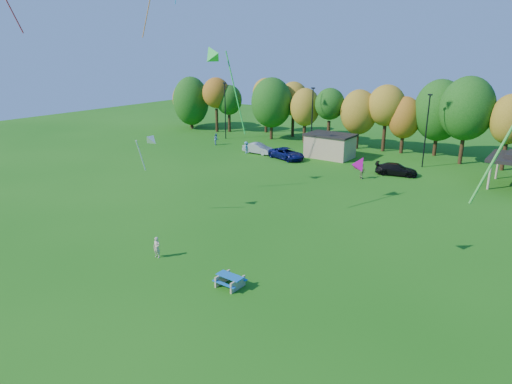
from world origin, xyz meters
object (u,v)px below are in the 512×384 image
Objects in this scene: car_c at (287,154)px; car_d at (396,169)px; kite_flyer at (157,247)px; car_a at (260,148)px; picnic_table at (230,280)px; car_b at (258,148)px.

car_c is 14.84m from car_d.
kite_flyer reaches higher than car_d.
kite_flyer is 0.37× the size of car_a.
car_d reaches higher than picnic_table.
car_a reaches higher than picnic_table.
picnic_table is 1.14× the size of kite_flyer.
car_c is (5.34, -1.28, 0.04)m from car_a.
kite_flyer reaches higher than car_c.
kite_flyer is 35.26m from car_a.
car_d is (20.16, -0.60, -0.01)m from car_a.
car_a is 0.86× the size of car_d.
car_a is 0.77× the size of car_c.
car_d is at bearing -90.38° from car_b.
kite_flyer is at bearing -157.70° from car_b.
picnic_table is 0.43× the size of car_a.
car_b is at bearing -166.50° from car_a.
car_b is at bearing 123.84° from picnic_table.
car_c is at bearing -107.11° from car_a.
picnic_table is 6.89m from kite_flyer.
car_d is (-0.52, 32.06, 0.26)m from picnic_table.
car_a is 0.81m from car_b.
car_a is (-13.81, 32.45, -0.07)m from kite_flyer.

